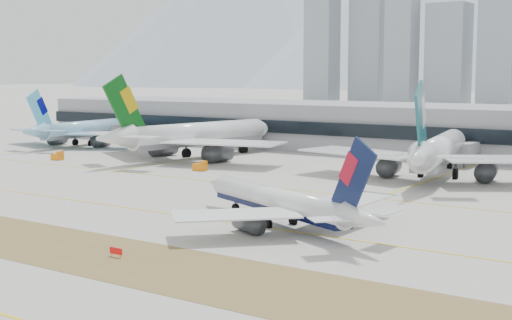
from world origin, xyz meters
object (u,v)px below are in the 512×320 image
Objects in this scene: widebody_korean at (81,130)px; widebody_eva at (193,136)px; widebody_cathay at (438,152)px; terminal at (407,128)px; taxiing_airliner at (283,203)px.

widebody_korean is 0.81× the size of widebody_eva.
terminal is at bearing 18.32° from widebody_cathay.
taxiing_airliner is at bearing -123.79° from widebody_eva.
widebody_eva is (-71.79, 65.34, 2.76)m from taxiing_airliner.
widebody_korean is at bearing -156.38° from terminal.
taxiing_airliner is at bearing -127.75° from widebody_korean.
terminal is (-27.15, 117.76, 3.62)m from taxiing_airliner.
widebody_korean is at bearing 75.99° from widebody_cathay.
widebody_korean is 0.86× the size of widebody_cathay.
widebody_eva is at bearing -130.42° from terminal.
widebody_eva is 68.86m from terminal.
taxiing_airliner is 97.11m from widebody_eva.
terminal is (-28.68, 51.41, 1.21)m from widebody_cathay.
widebody_eva reaches higher than taxiing_airliner.
widebody_korean is (-128.23, 73.55, 1.51)m from taxiing_airliner.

